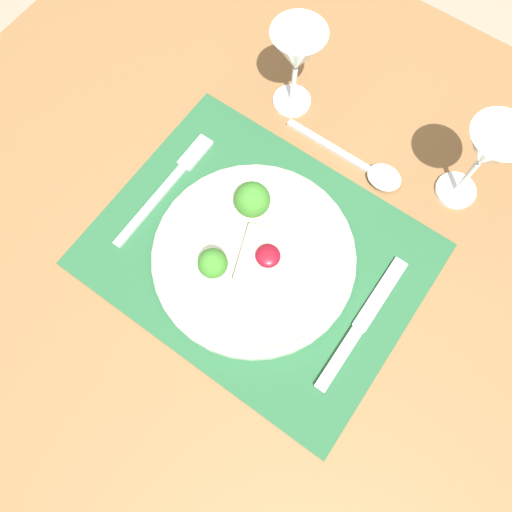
% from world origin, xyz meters
% --- Properties ---
extents(ground_plane, '(8.00, 8.00, 0.00)m').
position_xyz_m(ground_plane, '(0.00, 0.00, 0.00)').
color(ground_plane, gray).
extents(dining_table, '(1.18, 1.10, 0.75)m').
position_xyz_m(dining_table, '(0.00, 0.00, 0.65)').
color(dining_table, brown).
rests_on(dining_table, ground_plane).
extents(placemat, '(0.45, 0.35, 0.00)m').
position_xyz_m(placemat, '(0.00, 0.00, 0.75)').
color(placemat, '#235633').
rests_on(placemat, dining_table).
extents(dinner_plate, '(0.29, 0.29, 0.08)m').
position_xyz_m(dinner_plate, '(0.00, -0.01, 0.76)').
color(dinner_plate, silver).
rests_on(dinner_plate, placemat).
extents(fork, '(0.02, 0.22, 0.01)m').
position_xyz_m(fork, '(-0.17, 0.02, 0.75)').
color(fork, silver).
rests_on(fork, placemat).
extents(knife, '(0.02, 0.22, 0.01)m').
position_xyz_m(knife, '(0.17, -0.01, 0.75)').
color(knife, silver).
rests_on(knife, placemat).
extents(spoon, '(0.20, 0.04, 0.02)m').
position_xyz_m(spoon, '(0.06, 0.21, 0.75)').
color(spoon, silver).
rests_on(spoon, dining_table).
extents(wine_glass_near, '(0.08, 0.08, 0.15)m').
position_xyz_m(wine_glass_near, '(0.18, 0.25, 0.86)').
color(wine_glass_near, white).
rests_on(wine_glass_near, dining_table).
extents(wine_glass_far, '(0.08, 0.08, 0.15)m').
position_xyz_m(wine_glass_far, '(-0.11, 0.24, 0.85)').
color(wine_glass_far, white).
rests_on(wine_glass_far, dining_table).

